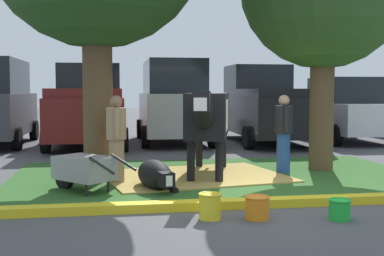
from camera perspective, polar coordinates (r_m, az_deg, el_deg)
The scene contains 16 objects.
ground_plane at distance 7.91m, azimuth 7.04°, elevation -7.55°, with size 80.00×80.00×0.00m, color #4C4C4F.
grass_island at distance 9.54m, azimuth 2.99°, elevation -5.44°, with size 7.59×4.68×0.02m, color #2D5B23.
curb_yellow at distance 7.16m, azimuth 7.27°, elevation -8.32°, with size 8.79×0.24×0.12m, color yellow.
hay_bedding at distance 9.46m, azimuth 0.29°, elevation -5.42°, with size 3.20×2.40×0.04m, color tan.
cow_holstein at distance 9.48m, azimuth 1.80°, elevation 1.40°, with size 1.26×3.07×1.60m.
calf_lying at distance 8.32m, azimuth -4.12°, elevation -5.28°, with size 0.70×1.33×0.48m.
person_handler at distance 8.79m, azimuth -8.46°, elevation -1.02°, with size 0.34×0.53×1.53m.
person_visitor_near at distance 10.04m, azimuth 10.21°, elevation -0.40°, with size 0.34×0.53×1.53m.
wheelbarrow at distance 8.19m, azimuth -12.06°, elevation -4.46°, with size 1.32×1.37×0.63m.
bucket_yellow at distance 6.44m, azimuth 2.03°, elevation -8.67°, with size 0.30×0.30×0.33m.
bucket_orange at distance 6.50m, azimuth 7.29°, elevation -8.77°, with size 0.32×0.32×0.29m.
bucket_green at distance 6.67m, azimuth 16.18°, elevation -8.70°, with size 0.29×0.29×0.26m.
pickup_truck_maroon at distance 15.31m, azimuth -11.51°, elevation 2.28°, with size 2.27×5.42×2.42m.
suv_black at distance 15.77m, azimuth -2.12°, elevation 2.98°, with size 2.16×4.62×2.52m.
pickup_truck_black at distance 16.00m, azimuth 8.10°, elevation 2.40°, with size 2.27×5.42×2.42m.
hatchback_white at distance 16.95m, azimuth 16.59°, elevation 1.92°, with size 2.06×4.42×2.02m.
Camera 1 is at (-2.18, -7.44, 1.61)m, focal length 47.67 mm.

